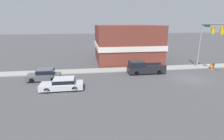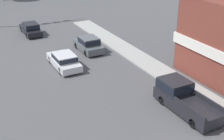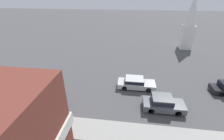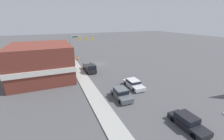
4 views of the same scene
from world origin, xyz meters
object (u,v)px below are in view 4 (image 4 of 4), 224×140
object	(u,v)px
car_oncoming	(121,93)
car_lead	(134,83)
construction_barrel	(78,58)
car_second_ahead	(188,121)
pickup_truck_parked	(90,68)

from	to	relation	value
car_oncoming	car_lead	bearing A→B (deg)	36.28
car_lead	construction_barrel	distance (m)	23.81
car_lead	car_oncoming	bearing A→B (deg)	36.28
construction_barrel	car_second_ahead	bearing A→B (deg)	99.50
car_lead	pickup_truck_parked	size ratio (longest dim) A/B	0.86
car_lead	construction_barrel	xyz separation A→B (m)	(5.61, -23.14, -0.21)
car_lead	car_oncoming	world-z (taller)	car_oncoming
car_oncoming	pickup_truck_parked	distance (m)	13.88
car_oncoming	pickup_truck_parked	bearing A→B (deg)	95.09
car_second_ahead	construction_barrel	size ratio (longest dim) A/B	4.48
pickup_truck_parked	car_lead	bearing A→B (deg)	114.32
car_oncoming	pickup_truck_parked	world-z (taller)	pickup_truck_parked
car_lead	car_second_ahead	bearing A→B (deg)	90.86
car_lead	construction_barrel	world-z (taller)	car_lead
car_second_ahead	construction_barrel	distance (m)	35.02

